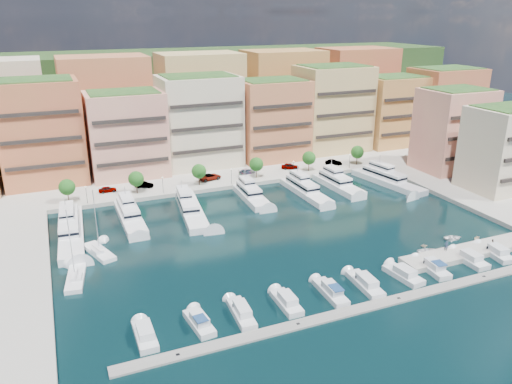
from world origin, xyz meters
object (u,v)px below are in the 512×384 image
Objects in this scene: yacht_2 at (190,208)px; cruiser_3 at (287,303)px; tender_2 at (453,238)px; tree_3 at (256,164)px; cruiser_5 at (365,284)px; yacht_1 at (130,215)px; car_5 at (334,162)px; yacht_3 at (251,194)px; cruiser_1 at (199,323)px; cruiser_4 at (331,292)px; yacht_5 at (337,183)px; tender_0 at (429,251)px; car_1 at (144,185)px; tree_0 at (67,187)px; tree_2 at (199,171)px; car_2 at (210,177)px; tree_1 at (136,179)px; cruiser_6 at (404,275)px; tender_1 at (424,245)px; lamppost_3 at (293,166)px; tree_5 at (357,152)px; cruiser_2 at (241,313)px; tender_3 at (477,238)px; tree_4 at (309,158)px; sailboat_1 at (76,278)px; cruiser_0 at (145,336)px; yacht_4 at (304,190)px; cruiser_9 at (496,253)px; cruiser_8 at (470,259)px; sailboat_2 at (99,253)px; lamppost_2 at (231,174)px; car_4 at (290,166)px; lamppost_0 at (86,192)px; person_0 at (446,246)px; car_0 at (107,189)px; yacht_6 at (386,179)px; car_3 at (247,171)px; lamppost_4 at (350,159)px; cruiser_7 at (433,268)px.

cruiser_3 is at bearing -85.35° from yacht_2.
tree_3 is at bearing 35.25° from tender_2.
tender_2 is (26.99, 8.65, -0.16)m from cruiser_5.
yacht_1 is 4.25× the size of car_5.
car_5 is at bearing 23.97° from yacht_3.
yacht_3 is 2.25× the size of cruiser_1.
cruiser_1 is 1.56× the size of car_5.
yacht_5 is at bearing 57.57° from cruiser_4.
car_1 is at bearing 47.03° from tender_0.
tree_0 reaches higher than yacht_1.
tree_2 is at bearing 180.00° from tree_3.
tree_0 is 0.91× the size of car_2.
cruiser_6 is (35.23, -58.08, -4.20)m from tree_1.
tender_1 is at bearing 23.07° from cruiser_5.
tree_3 reaches higher than lamppost_3.
cruiser_5 is 19.07m from tender_0.
tree_5 is 0.67× the size of cruiser_2.
tree_1 is 64.00m from tree_5.
tree_4 is at bearing -2.23° from tender_3.
cruiser_0 is at bearing -69.71° from sailboat_1.
yacht_5 is (10.27, 1.20, 0.12)m from yacht_4.
cruiser_9 is 71.32m from car_2.
tree_3 is 67.13m from cruiser_1.
sailboat_2 is (-62.38, 29.63, -0.24)m from cruiser_8.
tree_1 is 24.13m from lamppost_2.
car_5 is at bearing -103.69° from car_2.
sailboat_1 is at bearing -142.98° from tree_3.
tree_2 reaches higher than car_4.
lamppost_0 is 79.32m from person_0.
sailboat_2 is 69.88m from tender_2.
tree_3 is 38.95m from car_0.
cruiser_8 is (18.09, -58.08, -4.20)m from tree_3.
cruiser_3 is at bearing -105.36° from yacht_3.
sailboat_1 is 6.74× the size of person_0.
tree_2 is 60.78m from cruiser_1.
tree_2 reaches higher than cruiser_2.
tender_0 is at bearing 80.71° from tender_3.
lamppost_3 is at bearing -159.03° from tree_4.
cruiser_5 is at bearing -0.03° from cruiser_0.
yacht_5 is 58.55m from car_0.
yacht_6 is 83.24m from sailboat_1.
yacht_4 is at bearing -173.69° from car_3.
yacht_1 reaches higher than tender_2.
lamppost_4 reaches higher than car_2.
cruiser_8 is at bearing -76.22° from yacht_4.
cruiser_0 is 44.50m from cruiser_6.
tree_2 is 40.37m from sailboat_2.
cruiser_9 is (14.61, -55.78, -3.28)m from lamppost_3.
tender_0 is at bearing -63.45° from yacht_3.
yacht_4 is at bearing 92.96° from cruiser_7.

